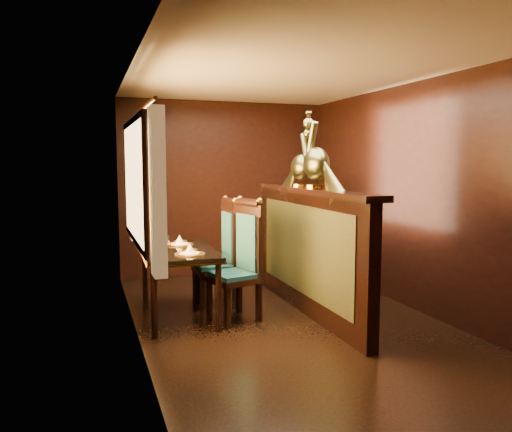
% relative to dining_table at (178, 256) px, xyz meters
% --- Properties ---
extents(ground, '(5.00, 5.00, 0.00)m').
position_rel_dining_table_xyz_m(ground, '(1.03, -0.58, -0.66)').
color(ground, black).
rests_on(ground, ground).
extents(room_shell, '(3.04, 5.04, 2.52)m').
position_rel_dining_table_xyz_m(room_shell, '(0.95, -0.56, 0.92)').
color(room_shell, black).
rests_on(room_shell, ground).
extents(partition, '(0.26, 2.70, 1.36)m').
position_rel_dining_table_xyz_m(partition, '(1.35, -0.28, 0.05)').
color(partition, black).
rests_on(partition, ground).
extents(dining_table, '(0.79, 1.26, 0.93)m').
position_rel_dining_table_xyz_m(dining_table, '(0.00, 0.00, 0.00)').
color(dining_table, black).
rests_on(dining_table, ground).
extents(chair_left, '(0.57, 0.58, 1.28)m').
position_rel_dining_table_xyz_m(chair_left, '(0.64, -0.23, 0.00)').
color(chair_left, black).
rests_on(chair_left, ground).
extents(chair_right, '(0.46, 0.50, 1.25)m').
position_rel_dining_table_xyz_m(chair_right, '(0.58, 0.30, -0.01)').
color(chair_right, black).
rests_on(chair_right, ground).
extents(peacock_left, '(0.25, 0.68, 0.80)m').
position_rel_dining_table_xyz_m(peacock_left, '(1.36, -0.45, 1.10)').
color(peacock_left, '#1B5239').
rests_on(peacock_left, partition).
extents(peacock_right, '(0.21, 0.57, 0.68)m').
position_rel_dining_table_xyz_m(peacock_right, '(1.36, -0.07, 1.04)').
color(peacock_right, '#1B5239').
rests_on(peacock_right, partition).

